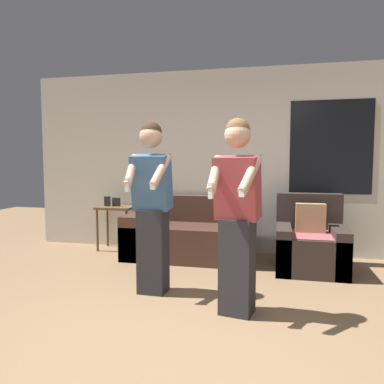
{
  "coord_description": "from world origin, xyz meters",
  "views": [
    {
      "loc": [
        0.53,
        -2.55,
        1.36
      ],
      "look_at": [
        -0.26,
        0.89,
        1.07
      ],
      "focal_mm": 35.0,
      "sensor_mm": 36.0,
      "label": 1
    }
  ],
  "objects_px": {
    "armchair": "(310,244)",
    "side_table": "(116,213)",
    "couch": "(190,236)",
    "person_right": "(237,214)",
    "person_left": "(152,205)"
  },
  "relations": [
    {
      "from": "couch",
      "to": "person_right",
      "type": "height_order",
      "value": "person_right"
    },
    {
      "from": "person_right",
      "to": "couch",
      "type": "bearing_deg",
      "value": 115.08
    },
    {
      "from": "armchair",
      "to": "person_left",
      "type": "relative_size",
      "value": 0.53
    },
    {
      "from": "side_table",
      "to": "person_left",
      "type": "bearing_deg",
      "value": -55.51
    },
    {
      "from": "side_table",
      "to": "person_right",
      "type": "xyz_separation_m",
      "value": [
        2.06,
        -2.03,
        0.33
      ]
    },
    {
      "from": "person_left",
      "to": "person_right",
      "type": "bearing_deg",
      "value": -21.08
    },
    {
      "from": "couch",
      "to": "armchair",
      "type": "xyz_separation_m",
      "value": [
        1.61,
        -0.23,
        0.01
      ]
    },
    {
      "from": "armchair",
      "to": "side_table",
      "type": "bearing_deg",
      "value": 171.09
    },
    {
      "from": "couch",
      "to": "side_table",
      "type": "xyz_separation_m",
      "value": [
        -1.21,
        0.21,
        0.26
      ]
    },
    {
      "from": "couch",
      "to": "person_right",
      "type": "xyz_separation_m",
      "value": [
        0.85,
        -1.83,
        0.59
      ]
    },
    {
      "from": "armchair",
      "to": "side_table",
      "type": "height_order",
      "value": "armchair"
    },
    {
      "from": "person_right",
      "to": "side_table",
      "type": "bearing_deg",
      "value": 135.37
    },
    {
      "from": "side_table",
      "to": "person_right",
      "type": "relative_size",
      "value": 0.47
    },
    {
      "from": "armchair",
      "to": "side_table",
      "type": "xyz_separation_m",
      "value": [
        -2.81,
        0.44,
        0.25
      ]
    },
    {
      "from": "couch",
      "to": "person_left",
      "type": "bearing_deg",
      "value": -91.84
    }
  ]
}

